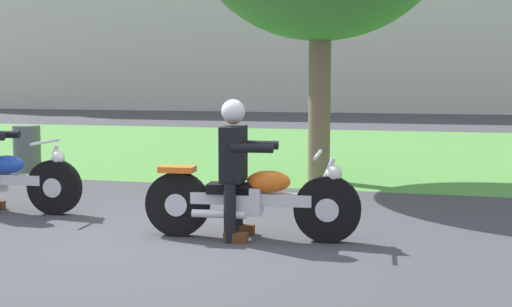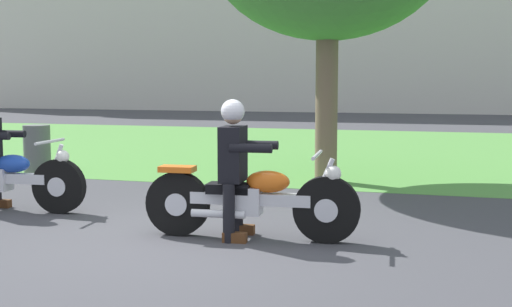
% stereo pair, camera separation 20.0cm
% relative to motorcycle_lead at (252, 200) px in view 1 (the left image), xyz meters
% --- Properties ---
extents(ground, '(120.00, 120.00, 0.00)m').
position_rel_motorcycle_lead_xyz_m(ground, '(-0.75, -0.26, -0.40)').
color(ground, '#424247').
extents(grass_verge, '(60.00, 12.00, 0.01)m').
position_rel_motorcycle_lead_xyz_m(grass_verge, '(-0.75, 9.17, -0.40)').
color(grass_verge, '#549342').
rests_on(grass_verge, ground).
extents(motorcycle_lead, '(2.21, 0.66, 0.89)m').
position_rel_motorcycle_lead_xyz_m(motorcycle_lead, '(0.00, 0.00, 0.00)').
color(motorcycle_lead, black).
rests_on(motorcycle_lead, ground).
extents(rider_lead, '(0.57, 0.49, 1.41)m').
position_rel_motorcycle_lead_xyz_m(rider_lead, '(-0.17, -0.01, 0.42)').
color(rider_lead, black).
rests_on(rider_lead, ground).
extents(trash_can, '(0.45, 0.45, 0.84)m').
position_rel_motorcycle_lead_xyz_m(trash_can, '(-4.93, 3.56, 0.02)').
color(trash_can, '#595E5B').
rests_on(trash_can, ground).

